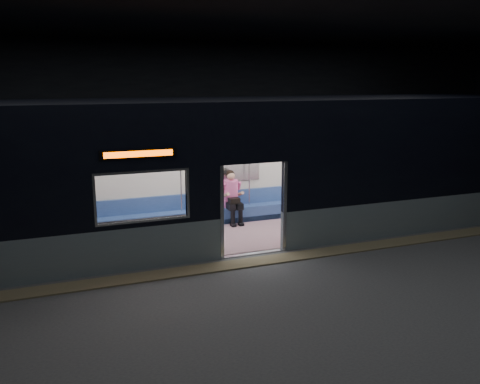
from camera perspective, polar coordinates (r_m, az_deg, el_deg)
station_floor at (r=10.47m, az=3.72°, el=-8.80°), size 24.00×14.00×0.01m
station_envelope at (r=9.75m, az=4.03°, el=11.71°), size 24.00×14.00×5.00m
tactile_strip at (r=10.93m, az=2.50°, el=-7.73°), size 22.80×0.50×0.03m
metro_car at (r=12.26m, az=-1.15°, el=3.37°), size 18.00×3.04×3.35m
passenger at (r=13.52m, az=-0.94°, el=-0.22°), size 0.46×0.74×1.40m
handbag at (r=13.33m, az=-0.67°, el=-0.98°), size 0.33×0.31×0.14m
transit_map at (r=13.78m, az=-0.12°, el=2.91°), size 1.06×0.03×0.69m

